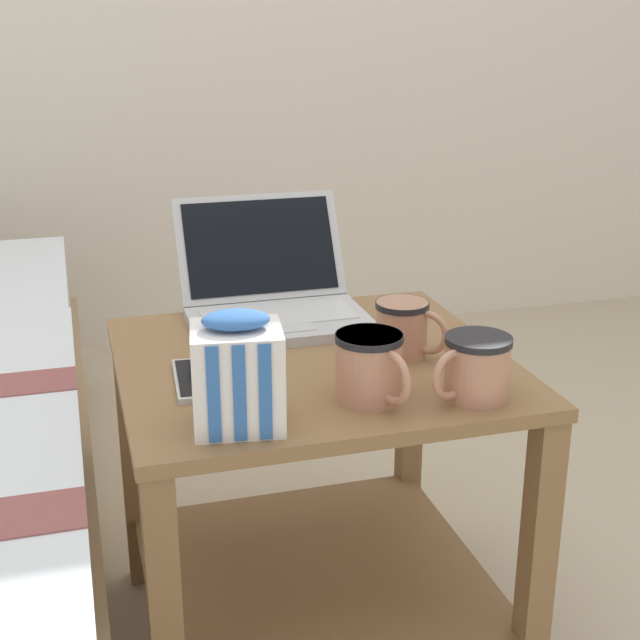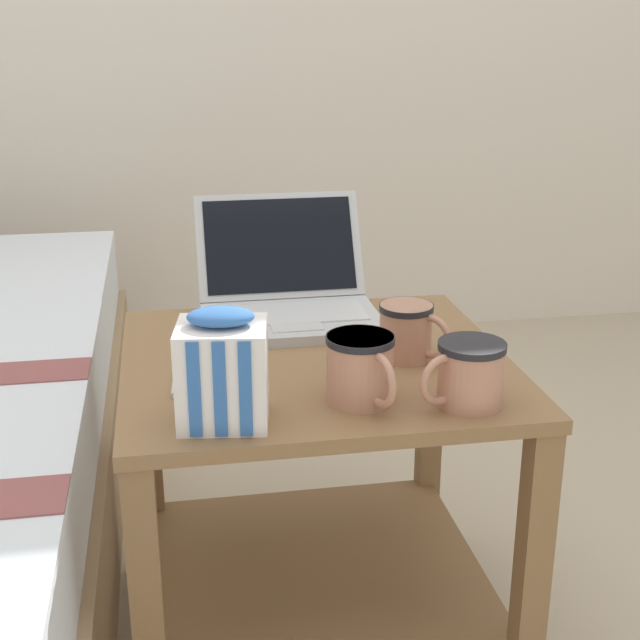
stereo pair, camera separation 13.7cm
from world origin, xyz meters
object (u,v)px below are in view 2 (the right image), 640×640
at_px(laptop, 288,295).
at_px(mug_mid_center, 407,329).
at_px(mug_front_left, 361,366).
at_px(snack_bag, 223,370).
at_px(cell_phone, 197,374).
at_px(mug_front_right, 469,371).

relative_size(laptop, mug_mid_center, 2.90).
bearing_deg(mug_front_left, mug_mid_center, 54.10).
xyz_separation_m(mug_front_left, snack_bag, (-0.20, -0.03, 0.02)).
bearing_deg(cell_phone, mug_front_left, -30.23).
bearing_deg(mug_front_right, mug_front_left, 166.29).
bearing_deg(mug_mid_center, laptop, 123.95).
xyz_separation_m(laptop, mug_front_left, (0.05, -0.39, 0.01)).
bearing_deg(mug_front_left, snack_bag, -171.27).
distance_m(mug_front_left, mug_front_right, 0.15).
relative_size(laptop, mug_front_left, 2.28).
bearing_deg(snack_bag, mug_front_right, -0.95).
distance_m(mug_front_right, cell_phone, 0.41).
xyz_separation_m(laptop, snack_bag, (-0.15, -0.42, 0.03)).
bearing_deg(mug_front_left, laptop, 97.32).
bearing_deg(laptop, mug_mid_center, -56.05).
height_order(mug_front_right, cell_phone, mug_front_right).
relative_size(mug_front_left, mug_front_right, 1.04).
relative_size(mug_front_left, snack_bag, 0.85).
xyz_separation_m(mug_mid_center, snack_bag, (-0.31, -0.18, 0.02)).
distance_m(mug_mid_center, snack_bag, 0.36).
distance_m(laptop, cell_phone, 0.31).
height_order(mug_front_left, mug_mid_center, mug_front_left).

